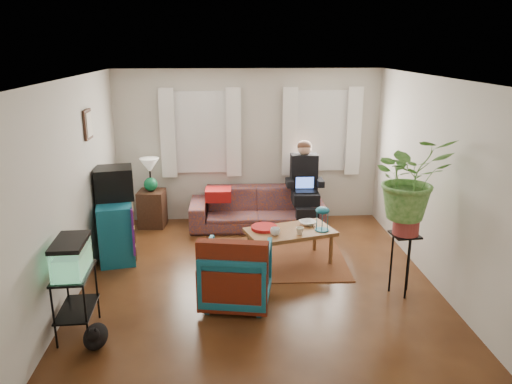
{
  "coord_description": "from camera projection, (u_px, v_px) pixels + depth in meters",
  "views": [
    {
      "loc": [
        -0.4,
        -5.92,
        2.98
      ],
      "look_at": [
        0.0,
        0.4,
        1.1
      ],
      "focal_mm": 35.0,
      "sensor_mm": 36.0,
      "label": 1
    }
  ],
  "objects": [
    {
      "name": "floor",
      "position": [
        258.0,
        281.0,
        6.53
      ],
      "size": [
        4.5,
        5.0,
        0.01
      ],
      "primitive_type": "cube",
      "color": "#4F2B14",
      "rests_on": "ground"
    },
    {
      "name": "ceiling",
      "position": [
        258.0,
        78.0,
        5.79
      ],
      "size": [
        4.5,
        5.0,
        0.01
      ],
      "primitive_type": "cube",
      "color": "white",
      "rests_on": "wall_back"
    },
    {
      "name": "wall_back",
      "position": [
        248.0,
        146.0,
        8.55
      ],
      "size": [
        4.5,
        0.01,
        2.6
      ],
      "primitive_type": "cube",
      "color": "silver",
      "rests_on": "floor"
    },
    {
      "name": "wall_front",
      "position": [
        280.0,
        276.0,
        3.77
      ],
      "size": [
        4.5,
        0.01,
        2.6
      ],
      "primitive_type": "cube",
      "color": "silver",
      "rests_on": "floor"
    },
    {
      "name": "wall_left",
      "position": [
        73.0,
        189.0,
        6.03
      ],
      "size": [
        0.01,
        5.0,
        2.6
      ],
      "primitive_type": "cube",
      "color": "silver",
      "rests_on": "floor"
    },
    {
      "name": "wall_right",
      "position": [
        435.0,
        183.0,
        6.3
      ],
      "size": [
        0.01,
        5.0,
        2.6
      ],
      "primitive_type": "cube",
      "color": "silver",
      "rests_on": "floor"
    },
    {
      "name": "window_left",
      "position": [
        201.0,
        132.0,
        8.42
      ],
      "size": [
        1.08,
        0.04,
        1.38
      ],
      "primitive_type": "cube",
      "color": "white",
      "rests_on": "wall_back"
    },
    {
      "name": "window_right",
      "position": [
        321.0,
        131.0,
        8.54
      ],
      "size": [
        1.08,
        0.04,
        1.38
      ],
      "primitive_type": "cube",
      "color": "white",
      "rests_on": "wall_back"
    },
    {
      "name": "curtains_left",
      "position": [
        201.0,
        133.0,
        8.34
      ],
      "size": [
        1.36,
        0.06,
        1.5
      ],
      "primitive_type": "cube",
      "color": "white",
      "rests_on": "wall_back"
    },
    {
      "name": "curtains_right",
      "position": [
        322.0,
        132.0,
        8.46
      ],
      "size": [
        1.36,
        0.06,
        1.5
      ],
      "primitive_type": "cube",
      "color": "white",
      "rests_on": "wall_back"
    },
    {
      "name": "picture_frame",
      "position": [
        89.0,
        124.0,
        6.66
      ],
      "size": [
        0.04,
        0.32,
        0.4
      ],
      "primitive_type": "cube",
      "color": "#3D2616",
      "rests_on": "wall_left"
    },
    {
      "name": "area_rug",
      "position": [
        275.0,
        258.0,
        7.22
      ],
      "size": [
        2.04,
        1.65,
        0.01
      ],
      "primitive_type": "cube",
      "rotation": [
        0.0,
        0.0,
        -0.03
      ],
      "color": "brown",
      "rests_on": "floor"
    },
    {
      "name": "sofa",
      "position": [
        257.0,
        202.0,
        8.38
      ],
      "size": [
        2.23,
        0.91,
        0.87
      ],
      "primitive_type": "imported",
      "rotation": [
        0.0,
        0.0,
        -0.02
      ],
      "color": "brown",
      "rests_on": "floor"
    },
    {
      "name": "seated_person",
      "position": [
        304.0,
        188.0,
        8.35
      ],
      "size": [
        0.57,
        0.69,
        1.32
      ],
      "primitive_type": null,
      "rotation": [
        0.0,
        0.0,
        -0.02
      ],
      "color": "black",
      "rests_on": "sofa"
    },
    {
      "name": "side_table",
      "position": [
        152.0,
        208.0,
        8.44
      ],
      "size": [
        0.46,
        0.46,
        0.62
      ],
      "primitive_type": "cube",
      "rotation": [
        0.0,
        0.0,
        -0.09
      ],
      "color": "#3F2A17",
      "rests_on": "floor"
    },
    {
      "name": "table_lamp",
      "position": [
        150.0,
        176.0,
        8.27
      ],
      "size": [
        0.35,
        0.35,
        0.57
      ],
      "primitive_type": null,
      "rotation": [
        0.0,
        0.0,
        -0.09
      ],
      "color": "white",
      "rests_on": "side_table"
    },
    {
      "name": "dresser",
      "position": [
        116.0,
        228.0,
        7.2
      ],
      "size": [
        0.65,
        1.02,
        0.85
      ],
      "primitive_type": "cube",
      "rotation": [
        0.0,
        0.0,
        0.2
      ],
      "color": "navy",
      "rests_on": "floor"
    },
    {
      "name": "crt_tv",
      "position": [
        114.0,
        183.0,
        7.1
      ],
      "size": [
        0.61,
        0.57,
        0.46
      ],
      "primitive_type": "cube",
      "rotation": [
        0.0,
        0.0,
        0.2
      ],
      "color": "black",
      "rests_on": "dresser"
    },
    {
      "name": "aquarium_stand",
      "position": [
        76.0,
        303.0,
        5.28
      ],
      "size": [
        0.38,
        0.64,
        0.7
      ],
      "primitive_type": "cube",
      "rotation": [
        0.0,
        0.0,
        0.04
      ],
      "color": "black",
      "rests_on": "floor"
    },
    {
      "name": "aquarium",
      "position": [
        71.0,
        256.0,
        5.12
      ],
      "size": [
        0.34,
        0.59,
        0.37
      ],
      "primitive_type": "cube",
      "rotation": [
        0.0,
        0.0,
        0.04
      ],
      "color": "#7FD899",
      "rests_on": "aquarium_stand"
    },
    {
      "name": "black_cat",
      "position": [
        96.0,
        334.0,
        5.06
      ],
      "size": [
        0.28,
        0.39,
        0.31
      ],
      "primitive_type": "ellipsoid",
      "rotation": [
        0.0,
        0.0,
        0.11
      ],
      "color": "black",
      "rests_on": "floor"
    },
    {
      "name": "armchair",
      "position": [
        237.0,
        271.0,
        5.9
      ],
      "size": [
        0.89,
        0.85,
        0.8
      ],
      "primitive_type": "imported",
      "rotation": [
        0.0,
        0.0,
        2.97
      ],
      "color": "#12666D",
      "rests_on": "floor"
    },
    {
      "name": "serape_throw",
      "position": [
        232.0,
        270.0,
        5.55
      ],
      "size": [
        0.82,
        0.32,
        0.66
      ],
      "primitive_type": "cube",
      "rotation": [
        0.0,
        0.0,
        -0.18
      ],
      "color": "#9E0A0A",
      "rests_on": "armchair"
    },
    {
      "name": "coffee_table",
      "position": [
        290.0,
        246.0,
        7.02
      ],
      "size": [
        1.33,
        0.97,
        0.49
      ],
      "primitive_type": "cube",
      "rotation": [
        0.0,
        0.0,
        0.3
      ],
      "color": "brown",
      "rests_on": "floor"
    },
    {
      "name": "cup_a",
      "position": [
        275.0,
        232.0,
        6.74
      ],
      "size": [
        0.17,
        0.17,
        0.11
      ],
      "primitive_type": "imported",
      "rotation": [
        0.0,
        0.0,
        0.3
      ],
      "color": "white",
      "rests_on": "coffee_table"
    },
    {
      "name": "cup_b",
      "position": [
        300.0,
        231.0,
        6.78
      ],
      "size": [
        0.13,
        0.13,
        0.1
      ],
      "primitive_type": "imported",
      "rotation": [
        0.0,
        0.0,
        0.3
      ],
      "color": "beige",
      "rests_on": "coffee_table"
    },
    {
      "name": "bowl",
      "position": [
        308.0,
        223.0,
        7.14
      ],
      "size": [
        0.29,
        0.29,
        0.06
      ],
      "primitive_type": "imported",
      "rotation": [
        0.0,
        0.0,
        0.3
      ],
      "color": "white",
      "rests_on": "coffee_table"
    },
    {
      "name": "snack_tray",
      "position": [
        264.0,
        228.0,
        6.98
      ],
      "size": [
        0.46,
        0.46,
        0.04
      ],
      "primitive_type": "cylinder",
      "rotation": [
        0.0,
        0.0,
        0.3
      ],
      "color": "#B21414",
      "rests_on": "coffee_table"
    },
    {
      "name": "birdcage",
      "position": [
        322.0,
        219.0,
        6.89
      ],
      "size": [
        0.24,
        0.24,
        0.35
      ],
      "primitive_type": null,
      "rotation": [
        0.0,
        0.0,
        0.3
      ],
      "color": "#115B6B",
      "rests_on": "coffee_table"
    },
    {
      "name": "plant_stand",
      "position": [
        402.0,
        264.0,
        6.11
      ],
      "size": [
        0.36,
        0.36,
        0.79
      ],
      "primitive_type": "cube",
      "rotation": [
        0.0,
        0.0,
        0.1
      ],
      "color": "black",
      "rests_on": "floor"
    },
    {
      "name": "potted_plant",
      "position": [
        409.0,
        190.0,
        5.84
      ],
      "size": [
        0.97,
        0.86,
        1.0
      ],
      "primitive_type": "imported",
      "rotation": [
        0.0,
        0.0,
        0.1
      ],
      "color": "#599947",
      "rests_on": "plant_stand"
    }
  ]
}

